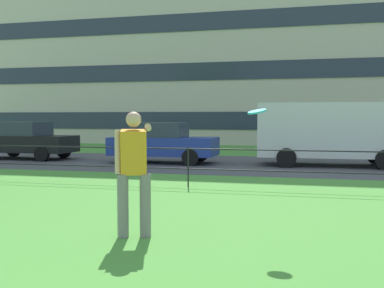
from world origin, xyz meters
name	(u,v)px	position (x,y,z in m)	size (l,w,h in m)	color
street_strip	(228,164)	(0.00, 17.27, 0.00)	(80.00, 7.08, 0.01)	#4C4C51
park_fence	(188,160)	(0.00, 11.35, 0.68)	(39.23, 0.04, 1.00)	black
person_thrower	(134,169)	(0.46, 6.47, 0.98)	(0.49, 0.87, 1.81)	slate
frisbee	(257,112)	(2.17, 6.89, 1.81)	(0.38, 0.38, 0.09)	#2DB2C6
car_black_left	(26,140)	(-8.50, 17.24, 0.78)	(4.04, 1.89, 1.54)	black
car_blue_far_left	(163,142)	(-2.45, 16.99, 0.78)	(4.01, 1.83, 1.54)	#233899
panel_van_center	(331,130)	(3.67, 17.40, 1.27)	(5.05, 2.20, 2.24)	silver
apartment_building_background	(225,15)	(-3.23, 35.01, 9.41)	(36.33, 13.07, 18.81)	beige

